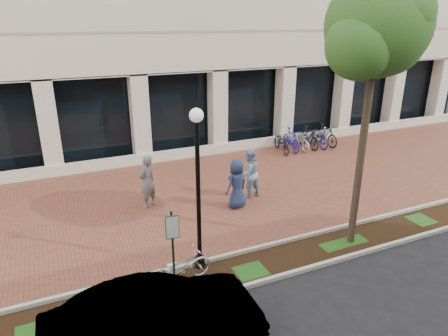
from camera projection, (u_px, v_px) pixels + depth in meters
name	position (u px, v px, depth m)	size (l,w,h in m)	color
ground	(220.00, 191.00, 16.19)	(120.00, 120.00, 0.00)	black
brick_plaza	(220.00, 191.00, 16.19)	(40.00, 9.00, 0.01)	brown
planting_strip	(292.00, 257.00, 11.70)	(40.00, 1.50, 0.01)	black
curb_plaza_side	(279.00, 243.00, 12.32)	(40.00, 0.12, 0.12)	#B4B3A9
curb_street_side	(307.00, 269.00, 11.04)	(40.00, 0.12, 0.12)	#B4B3A9
parking_sign	(173.00, 242.00, 9.70)	(0.34, 0.07, 2.28)	#13351B
lamppost	(198.00, 183.00, 10.35)	(0.36, 0.36, 4.52)	black
street_tree	(377.00, 33.00, 10.38)	(3.28, 2.74, 7.77)	#423425
locked_bicycle	(180.00, 267.00, 10.41)	(0.62, 1.77, 0.93)	silver
pedestrian_left	(147.00, 182.00, 14.51)	(0.72, 0.48, 1.99)	slate
pedestrian_mid	(249.00, 173.00, 15.35)	(0.95, 0.74, 1.96)	#83A3C3
pedestrian_right	(237.00, 184.00, 14.49)	(0.90, 0.58, 1.84)	#1C2846
bollard	(324.00, 134.00, 22.49)	(0.12, 0.12, 0.89)	silver
bike_rack_cluster	(304.00, 139.00, 21.33)	(3.63, 2.11, 1.17)	black
sedan_near_curb	(156.00, 322.00, 8.15)	(1.56, 4.49, 1.48)	#A2A2A6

